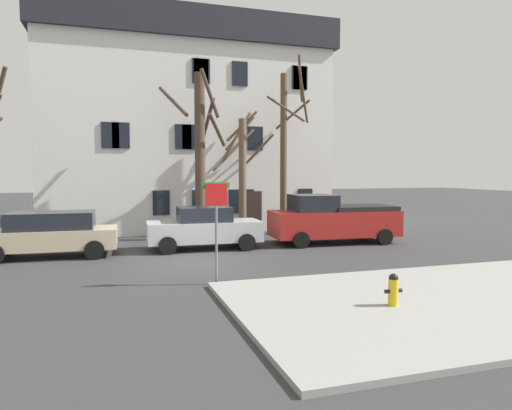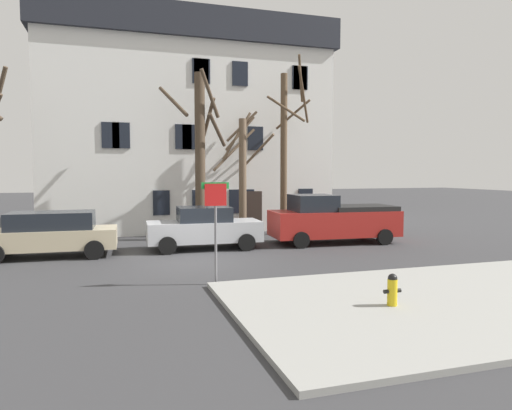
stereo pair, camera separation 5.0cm
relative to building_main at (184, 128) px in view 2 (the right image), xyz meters
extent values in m
plane|color=#38383A|center=(-1.40, -11.33, -5.65)|extent=(120.00, 120.00, 0.00)
cube|color=#999993|center=(4.20, -18.12, -5.59)|extent=(11.63, 6.43, 0.12)
cube|color=white|center=(0.00, 0.00, -0.85)|extent=(14.79, 8.68, 9.60)
cube|color=#23262D|center=(0.00, 0.00, 4.74)|extent=(15.29, 9.18, 1.57)
cube|color=#2D231E|center=(2.79, -4.39, -4.60)|extent=(1.10, 0.12, 2.10)
cube|color=black|center=(-1.77, -4.38, -4.05)|extent=(0.80, 0.08, 1.20)
cube|color=black|center=(0.14, -4.38, -4.05)|extent=(0.80, 0.08, 1.20)
cube|color=black|center=(2.02, -4.38, -4.05)|extent=(0.80, 0.08, 1.20)
cube|color=black|center=(2.53, -4.38, -4.05)|extent=(0.80, 0.08, 1.20)
cube|color=black|center=(5.81, -4.38, -4.05)|extent=(0.80, 0.08, 1.20)
cube|color=black|center=(-4.05, -4.38, -0.85)|extent=(0.80, 0.08, 1.20)
cube|color=black|center=(-3.58, -4.38, -0.85)|extent=(0.80, 0.08, 1.20)
cube|color=black|center=(-0.66, -4.38, -0.85)|extent=(0.80, 0.08, 1.20)
cube|color=black|center=(-0.32, -4.38, -0.85)|extent=(0.80, 0.08, 1.20)
cube|color=black|center=(3.01, -4.38, -0.85)|extent=(0.80, 0.08, 1.20)
cube|color=black|center=(0.20, -4.38, 2.35)|extent=(0.80, 0.08, 1.20)
cube|color=black|center=(0.27, -4.38, 2.35)|extent=(0.80, 0.08, 1.20)
cube|color=black|center=(2.20, -4.38, 2.35)|extent=(0.80, 0.08, 1.20)
cube|color=black|center=(5.42, -4.38, 2.35)|extent=(0.80, 0.08, 1.20)
cube|color=black|center=(5.46, -4.38, 2.35)|extent=(0.80, 0.08, 1.20)
cylinder|color=#4C3D2D|center=(-0.20, -6.30, -1.89)|extent=(0.46, 0.46, 7.51)
cylinder|color=#4C3D2D|center=(0.18, -6.75, 0.88)|extent=(1.10, 0.97, 2.02)
cylinder|color=#4C3D2D|center=(0.23, -6.16, -0.07)|extent=(0.49, 1.06, 1.70)
cylinder|color=#4C3D2D|center=(0.49, -6.78, -0.70)|extent=(1.14, 1.56, 1.37)
cylinder|color=#4C3D2D|center=(-1.44, -6.70, 0.50)|extent=(0.98, 2.60, 1.61)
cylinder|color=brown|center=(1.98, -5.64, -2.83)|extent=(0.36, 0.36, 5.62)
cylinder|color=brown|center=(2.04, -4.94, -0.67)|extent=(1.50, 0.26, 1.72)
cylinder|color=brown|center=(1.88, -4.93, -0.79)|extent=(1.55, 0.34, 2.38)
cylinder|color=brown|center=(1.83, -4.56, -1.45)|extent=(2.26, 0.43, 2.18)
cylinder|color=brown|center=(2.89, -5.13, -1.54)|extent=(1.18, 1.96, 1.67)
cylinder|color=brown|center=(2.14, -4.92, -0.31)|extent=(1.55, 0.47, 1.53)
cylinder|color=brown|center=(4.04, -5.76, -1.72)|extent=(0.33, 0.33, 7.85)
cylinder|color=brown|center=(4.75, -6.14, 1.91)|extent=(0.91, 1.55, 1.97)
cylinder|color=brown|center=(4.82, -6.32, 1.11)|extent=(1.28, 1.71, 2.44)
cylinder|color=brown|center=(3.82, -6.61, 0.39)|extent=(1.80, 0.56, 1.23)
cylinder|color=brown|center=(4.75, -5.14, 0.33)|extent=(1.36, 1.55, 1.40)
cube|color=#C6B793|center=(-6.23, -8.95, -4.97)|extent=(4.74, 1.97, 0.71)
cube|color=#1E232B|center=(-6.14, -8.95, -4.31)|extent=(2.95, 1.70, 0.62)
cylinder|color=black|center=(-7.79, -7.98, -5.31)|extent=(0.69, 0.24, 0.68)
cylinder|color=black|center=(-4.66, -9.91, -5.31)|extent=(0.69, 0.24, 0.68)
cylinder|color=black|center=(-4.61, -8.08, -5.31)|extent=(0.69, 0.24, 0.68)
cube|color=#B7BABF|center=(-0.53, -8.87, -4.93)|extent=(4.54, 1.94, 0.80)
cube|color=#1E232B|center=(-0.53, -8.87, -4.24)|extent=(2.12, 1.64, 0.58)
cylinder|color=black|center=(-2.08, -9.71, -5.31)|extent=(0.69, 0.24, 0.68)
cylinder|color=black|center=(-2.02, -7.92, -5.31)|extent=(0.69, 0.24, 0.68)
cylinder|color=black|center=(0.96, -9.81, -5.31)|extent=(0.69, 0.24, 0.68)
cylinder|color=black|center=(1.02, -8.03, -5.31)|extent=(0.69, 0.24, 0.68)
cube|color=#AD231E|center=(5.17, -8.98, -4.78)|extent=(5.61, 2.45, 1.10)
cube|color=#1E232B|center=(4.18, -8.91, -3.88)|extent=(1.87, 1.95, 0.70)
cube|color=black|center=(6.37, -9.06, -4.13)|extent=(2.98, 2.19, 0.20)
cylinder|color=black|center=(3.24, -9.89, -5.31)|extent=(0.69, 0.26, 0.68)
cylinder|color=black|center=(3.38, -7.81, -5.31)|extent=(0.69, 0.26, 0.68)
cylinder|color=black|center=(6.96, -10.14, -5.31)|extent=(0.69, 0.26, 0.68)
cylinder|color=black|center=(7.10, -8.06, -5.31)|extent=(0.69, 0.26, 0.68)
cylinder|color=gold|center=(1.91, -18.23, -5.23)|extent=(0.22, 0.22, 0.59)
sphere|color=black|center=(1.91, -18.23, -4.91)|extent=(0.21, 0.21, 0.21)
cylinder|color=black|center=(1.75, -18.23, -5.20)|extent=(0.10, 0.09, 0.09)
cylinder|color=black|center=(2.07, -18.23, -5.20)|extent=(0.10, 0.09, 0.09)
cylinder|color=slate|center=(-1.32, -14.71, -4.26)|extent=(0.07, 0.07, 2.77)
cube|color=red|center=(-1.32, -14.73, -3.17)|extent=(0.60, 0.03, 0.60)
cube|color=#1E8C38|center=(-1.32, -14.69, -2.92)|extent=(0.76, 0.02, 0.18)
torus|color=black|center=(-5.32, -6.46, -5.29)|extent=(0.70, 0.23, 0.71)
torus|color=black|center=(-6.32, -6.19, -5.29)|extent=(0.70, 0.23, 0.71)
cylinder|color=#1E4C8C|center=(-5.82, -6.32, -5.07)|extent=(0.97, 0.30, 0.19)
cylinder|color=#1E4C8C|center=(-6.01, -6.27, -4.84)|extent=(0.10, 0.06, 0.45)
camera|label=1|loc=(-4.01, -26.89, -2.55)|focal=32.17mm
camera|label=2|loc=(-3.96, -26.90, -2.55)|focal=32.17mm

